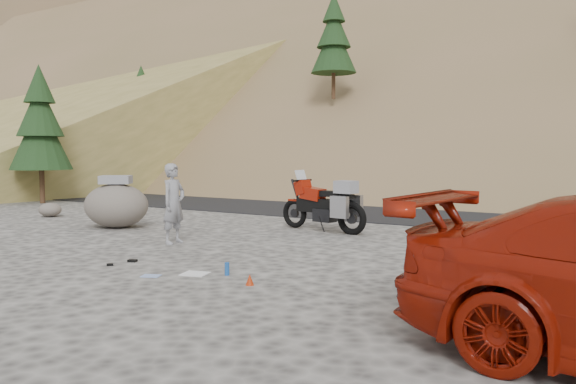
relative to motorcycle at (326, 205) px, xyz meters
name	(u,v)px	position (x,y,z in m)	size (l,w,h in m)	color
ground	(180,248)	(-1.30, -3.54, -0.62)	(140.00, 140.00, 0.00)	#44413F
road	(370,209)	(-1.30, 5.46, -0.62)	(120.00, 7.00, 0.05)	black
hillside	(535,36)	(-1.35, 37.33, 10.46)	(120.00, 73.00, 46.72)	brown
conifer_verge	(40,124)	(-12.30, 0.96, 2.27)	(2.20, 2.20, 5.04)	#3A2115
motorcycle	(326,205)	(0.00, 0.00, 0.00)	(2.44, 0.92, 1.45)	black
man	(174,243)	(-1.82, -3.17, -0.62)	(0.60, 0.39, 1.64)	gray
boulder	(116,205)	(-4.74, -2.14, -0.06)	(2.12, 1.99, 1.27)	#56514A
small_rock	(50,210)	(-8.22, -1.57, -0.42)	(0.69, 0.63, 0.40)	#56514A
gear_white_cloth	(195,274)	(0.50, -5.15, -0.61)	(0.38, 0.34, 0.01)	white
gear_bottle	(227,269)	(0.97, -4.95, -0.52)	(0.07, 0.07, 0.20)	#1A4FA0
gear_funnel	(250,280)	(1.64, -5.29, -0.54)	(0.12, 0.12, 0.16)	#AB2B0B
gear_glove_a	(132,261)	(-1.04, -4.99, -0.60)	(0.15, 0.10, 0.04)	black
gear_glove_b	(110,265)	(-1.11, -5.41, -0.60)	(0.10, 0.08, 0.03)	black
gear_blue_cloth	(151,276)	(0.04, -5.62, -0.62)	(0.28, 0.20, 0.01)	#88A0D3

